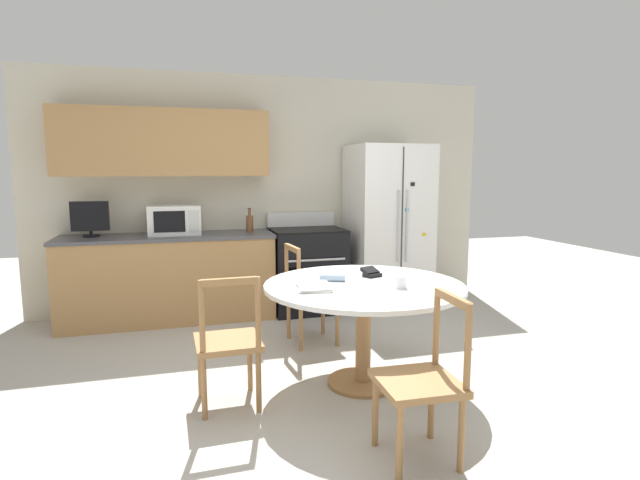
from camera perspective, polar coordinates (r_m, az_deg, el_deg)
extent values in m
plane|color=#B2ADA3|center=(3.56, 2.55, -18.01)|extent=(14.00, 14.00, 0.00)
cube|color=beige|center=(5.78, -5.76, 5.35)|extent=(5.20, 0.10, 2.60)
cube|color=#AD7F4C|center=(5.47, -17.41, 10.55)|extent=(2.13, 0.34, 0.68)
cube|color=#AD7F4C|center=(5.44, -16.83, -4.34)|extent=(2.13, 0.62, 0.86)
cube|color=#4C4C51|center=(5.36, -17.02, 0.37)|extent=(2.15, 0.64, 0.03)
cube|color=white|center=(5.75, 7.73, 1.51)|extent=(0.85, 0.75, 1.84)
cube|color=#333333|center=(5.41, 9.35, 1.08)|extent=(0.01, 0.01, 1.77)
cylinder|color=silver|center=(5.37, 8.94, 1.53)|extent=(0.02, 0.02, 0.77)
cylinder|color=silver|center=(5.41, 9.90, 1.56)|extent=(0.02, 0.02, 0.77)
cube|color=#338CD8|center=(5.41, 9.89, 3.43)|extent=(0.04, 0.01, 0.03)
cube|color=yellow|center=(5.53, 11.79, 0.62)|extent=(0.04, 0.02, 0.04)
cube|color=black|center=(5.42, 10.55, 6.29)|extent=(0.05, 0.01, 0.04)
cube|color=black|center=(5.57, -1.46, -3.52)|extent=(0.78, 0.64, 0.90)
cube|color=black|center=(5.29, -0.57, -5.14)|extent=(0.57, 0.01, 0.40)
cylinder|color=silver|center=(5.21, -0.50, -2.31)|extent=(0.64, 0.02, 0.02)
cube|color=black|center=(5.50, -1.48, 1.18)|extent=(0.78, 0.64, 0.02)
cube|color=white|center=(5.77, -2.20, 2.39)|extent=(0.78, 0.06, 0.16)
cube|color=white|center=(5.38, -16.30, 2.22)|extent=(0.52, 0.35, 0.30)
cube|color=black|center=(5.20, -16.82, 2.02)|extent=(0.30, 0.01, 0.21)
cube|color=silver|center=(5.20, -14.23, 2.11)|extent=(0.10, 0.01, 0.22)
cylinder|color=black|center=(5.48, -24.68, 0.44)|extent=(0.16, 0.16, 0.02)
cylinder|color=black|center=(5.48, -24.70, 0.75)|extent=(0.03, 0.03, 0.04)
cube|color=black|center=(5.46, -24.80, 2.50)|extent=(0.36, 0.05, 0.30)
cylinder|color=brown|center=(5.41, -8.04, 1.84)|extent=(0.08, 0.08, 0.18)
cylinder|color=brown|center=(5.40, -8.06, 3.14)|extent=(0.03, 0.03, 0.07)
cylinder|color=#262626|center=(5.40, -8.07, 3.57)|extent=(0.03, 0.03, 0.01)
cylinder|color=white|center=(3.60, 5.04, -5.23)|extent=(1.43, 1.43, 0.03)
cylinder|color=#9E7042|center=(3.70, 4.97, -10.73)|extent=(0.11, 0.11, 0.70)
cylinder|color=#9E7042|center=(3.83, 4.90, -15.86)|extent=(0.52, 0.52, 0.03)
cube|color=#9E7042|center=(3.42, -10.52, -11.40)|extent=(0.43, 0.43, 0.04)
cylinder|color=#9E7042|center=(3.65, -13.53, -14.02)|extent=(0.04, 0.04, 0.41)
cylinder|color=#9E7042|center=(3.68, -8.02, -13.67)|extent=(0.04, 0.04, 0.41)
cylinder|color=#9E7042|center=(3.33, -13.11, -16.20)|extent=(0.04, 0.04, 0.41)
cylinder|color=#9E7042|center=(3.37, -7.03, -15.76)|extent=(0.04, 0.04, 0.41)
cylinder|color=#9E7042|center=(3.15, -13.35, -8.49)|extent=(0.04, 0.04, 0.45)
cylinder|color=#9E7042|center=(3.19, -7.12, -8.13)|extent=(0.04, 0.04, 0.45)
cube|color=#9E7042|center=(3.12, -10.31, -4.71)|extent=(0.35, 0.04, 0.04)
cube|color=#9E7042|center=(2.82, 11.08, -15.73)|extent=(0.44, 0.44, 0.04)
cylinder|color=#9E7042|center=(2.72, 9.02, -21.96)|extent=(0.04, 0.04, 0.41)
cylinder|color=#9E7042|center=(3.00, 6.35, -18.87)|extent=(0.04, 0.04, 0.41)
cylinder|color=#9E7042|center=(2.85, 15.85, -20.62)|extent=(0.04, 0.04, 0.41)
cylinder|color=#9E7042|center=(3.12, 12.60, -17.88)|extent=(0.04, 0.04, 0.41)
cylinder|color=#9E7042|center=(2.67, 16.56, -11.64)|extent=(0.04, 0.04, 0.45)
cylinder|color=#9E7042|center=(2.96, 13.17, -9.59)|extent=(0.04, 0.04, 0.45)
cube|color=#9E7042|center=(2.76, 14.92, -6.52)|extent=(0.05, 0.35, 0.04)
cube|color=#9E7042|center=(4.54, -0.87, -6.44)|extent=(0.46, 0.46, 0.04)
cylinder|color=#9E7042|center=(4.81, 0.35, -8.38)|extent=(0.04, 0.04, 0.41)
cylinder|color=#9E7042|center=(4.51, 1.99, -9.52)|extent=(0.04, 0.04, 0.41)
cylinder|color=#9E7042|center=(4.70, -3.60, -8.79)|extent=(0.04, 0.04, 0.41)
cylinder|color=#9E7042|center=(4.39, -2.20, -10.01)|extent=(0.04, 0.04, 0.41)
cylinder|color=#9E7042|center=(4.58, -3.85, -3.17)|extent=(0.04, 0.04, 0.45)
cylinder|color=#9E7042|center=(4.26, -2.45, -4.01)|extent=(0.04, 0.04, 0.45)
cube|color=#9E7042|center=(4.38, -3.20, -0.95)|extent=(0.07, 0.35, 0.04)
cylinder|color=silver|center=(3.48, 9.26, -4.77)|extent=(0.08, 0.08, 0.08)
cylinder|color=red|center=(3.49, 9.26, -5.07)|extent=(0.07, 0.07, 0.05)
cylinder|color=#A3BCDB|center=(3.65, 1.43, -4.33)|extent=(0.20, 0.12, 0.05)
cube|color=black|center=(3.83, 6.00, -3.99)|extent=(0.15, 0.13, 0.03)
cube|color=black|center=(3.84, 5.72, -3.53)|extent=(0.15, 0.13, 0.06)
cube|color=white|center=(3.44, -0.69, -5.49)|extent=(0.29, 0.35, 0.01)
cube|color=beige|center=(3.43, -0.70, -5.36)|extent=(0.27, 0.34, 0.01)
cube|color=silver|center=(3.43, -0.70, -5.23)|extent=(0.25, 0.32, 0.01)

